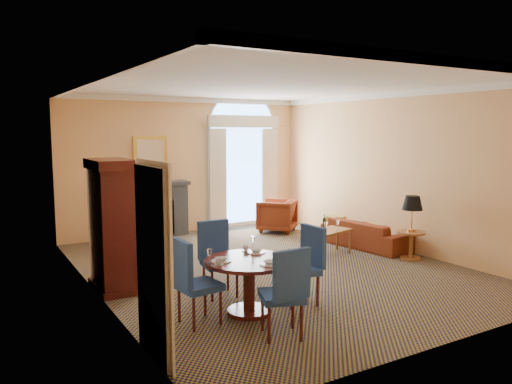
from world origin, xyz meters
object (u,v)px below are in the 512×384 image
coffee_table (328,232)px  side_table (412,219)px  armchair (277,216)px  armoire (112,227)px  dining_table (249,274)px  sofa (366,234)px

coffee_table → side_table: (1.10, -1.12, 0.34)m
armchair → coffee_table: 2.39m
coffee_table → side_table: 1.60m
armoire → dining_table: armoire is taller
armoire → coffee_table: (4.22, 0.07, -0.53)m
armoire → dining_table: (1.27, -1.95, -0.42)m
armoire → armchair: size_ratio=2.33×
armoire → sofa: armoire is taller
armchair → side_table: side_table is taller
sofa → armchair: 2.43m
sofa → coffee_table: coffee_table is taller
armchair → sofa: bearing=64.9°
sofa → dining_table: bearing=110.6°
armoire → dining_table: size_ratio=1.70×
coffee_table → armoire: bearing=165.9°
dining_table → sofa: dining_table is taller
dining_table → sofa: size_ratio=0.61×
dining_table → armchair: bearing=53.2°
dining_table → side_table: size_ratio=0.99×
dining_table → sofa: (4.00, 2.07, -0.26)m
dining_table → sofa: 4.51m
armchair → coffee_table: (-0.33, -2.36, 0.05)m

